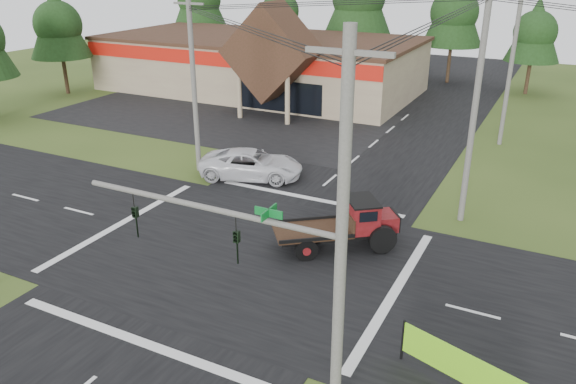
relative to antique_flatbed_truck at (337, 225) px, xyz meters
The scene contains 17 objects.
ground 4.43m from the antique_flatbed_truck, 145.52° to the right, with size 120.00×120.00×0.00m, color #324518.
road_ns 4.43m from the antique_flatbed_truck, 145.52° to the right, with size 12.00×120.00×0.02m, color black.
road_ew 4.43m from the antique_flatbed_truck, 145.52° to the right, with size 120.00×12.00×0.02m, color black.
parking_apron 24.15m from the antique_flatbed_truck, 136.59° to the left, with size 28.00×14.00×0.02m, color black.
cvs_building 33.31m from the antique_flatbed_truck, 125.31° to the left, with size 30.40×18.20×9.19m.
traffic_signal_mast 10.69m from the antique_flatbed_truck, 76.98° to the right, with size 8.12×0.24×7.00m.
utility_pole_nr 11.58m from the antique_flatbed_truck, 68.16° to the right, with size 2.00×0.30×11.00m.
utility_pole_nw 13.48m from the antique_flatbed_truck, 154.16° to the left, with size 2.00×0.30×10.50m.
utility_pole_ne 8.57m from the antique_flatbed_truck, 51.27° to the left, with size 2.00×0.30×11.50m.
utility_pole_n 20.60m from the antique_flatbed_truck, 77.12° to the left, with size 2.00×0.30×11.20m.
tree_row_b 46.37m from the antique_flatbed_truck, 120.72° to the left, with size 5.60×5.60×10.10m.
tree_row_d 40.22m from the antique_flatbed_truck, 95.09° to the left, with size 6.16×6.16×11.11m.
tree_row_e 38.16m from the antique_flatbed_truck, 83.21° to the left, with size 5.04×5.04×9.09m.
tree_side_w 40.02m from the antique_flatbed_truck, 153.67° to the left, with size 5.60×5.60×10.10m.
antique_flatbed_truck is the anchor object (origin of this frame).
roadside_banner 9.77m from the antique_flatbed_truck, 44.95° to the right, with size 4.47×0.13×1.53m, color #76CD1B, non-canonical shape.
white_pickup 9.93m from the antique_flatbed_truck, 143.18° to the left, with size 2.80×6.08×1.69m, color silver.
Camera 1 is at (11.78, -18.83, 12.23)m, focal length 35.00 mm.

